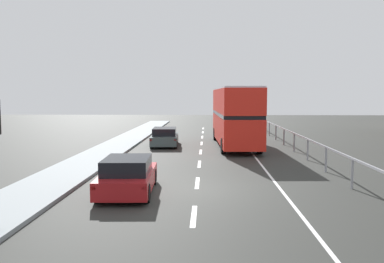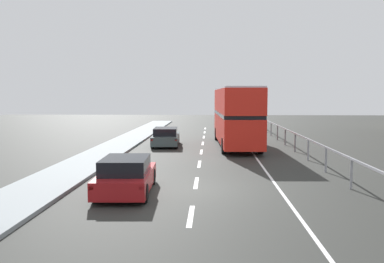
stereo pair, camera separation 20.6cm
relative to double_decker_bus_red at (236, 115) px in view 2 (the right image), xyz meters
The scene contains 7 objects.
ground_plane 13.89m from the double_decker_bus_red, 100.04° to the right, with size 75.82×120.00×0.10m, color #2B2C29.
near_sidewalk_kerb 16.03m from the double_decker_bus_red, 121.84° to the right, with size 2.62×80.00×0.14m, color gray.
lane_paint_markings 5.35m from the double_decker_bus_red, 94.95° to the right, with size 3.39×46.00×0.01m.
bridge_side_railing 5.92m from the double_decker_bus_red, 50.94° to the right, with size 0.10×42.00×1.22m.
double_decker_bus_red is the anchor object (origin of this frame).
hatchback_car_near 15.16m from the double_decker_bus_red, 109.07° to the right, with size 2.03×4.29×1.35m.
sedan_car_ahead 5.27m from the double_decker_bus_red, behind, with size 2.04×4.59×1.31m.
Camera 2 is at (0.59, -15.56, 3.63)m, focal length 38.17 mm.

